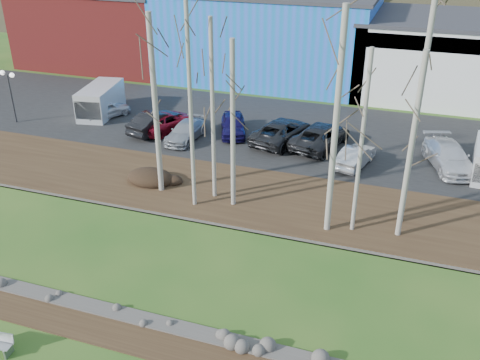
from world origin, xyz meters
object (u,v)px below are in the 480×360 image
at_px(street_lamp, 9,83).
at_px(car_2, 167,122).
at_px(car_1, 156,122).
at_px(car_0, 107,109).
at_px(car_3, 186,131).
at_px(car_4, 233,124).
at_px(car_8, 281,131).
at_px(van_grey, 100,101).
at_px(car_7, 449,156).
at_px(car_5, 355,156).
at_px(car_6, 320,136).

relative_size(street_lamp, car_2, 0.82).
bearing_deg(car_1, car_0, -2.37).
height_order(car_3, car_4, car_4).
bearing_deg(street_lamp, car_2, 26.07).
distance_m(street_lamp, car_8, 20.94).
bearing_deg(van_grey, car_7, -13.08).
distance_m(car_5, car_6, 3.64).
bearing_deg(car_0, car_3, -169.32).
bearing_deg(car_1, car_4, -151.11).
bearing_deg(car_3, car_8, 17.20).
bearing_deg(car_6, car_0, 13.19).
relative_size(car_2, car_3, 1.11).
bearing_deg(street_lamp, car_3, 19.40).
relative_size(car_1, car_5, 1.19).
bearing_deg(car_5, car_0, 5.89).
bearing_deg(car_8, car_7, -168.90).
height_order(car_4, car_5, car_4).
relative_size(street_lamp, car_5, 1.00).
relative_size(car_6, car_7, 1.06).
xyz_separation_m(car_4, car_7, (14.97, -0.89, 0.03)).
height_order(street_lamp, car_7, street_lamp).
xyz_separation_m(car_0, van_grey, (-0.83, 0.40, 0.49)).
relative_size(car_5, car_6, 0.71).
height_order(car_1, car_8, car_8).
distance_m(car_2, van_grey, 6.74).
xyz_separation_m(car_3, car_5, (12.16, -0.46, 0.02)).
bearing_deg(car_7, van_grey, 157.49).
relative_size(car_2, car_7, 0.92).
distance_m(car_7, car_8, 11.25).
relative_size(car_2, car_5, 1.22).
bearing_deg(car_2, car_3, 170.06).
height_order(car_1, car_6, car_6).
height_order(street_lamp, van_grey, street_lamp).
xyz_separation_m(car_3, car_7, (17.82, 1.26, 0.13)).
bearing_deg(street_lamp, car_4, 25.88).
relative_size(car_0, car_4, 0.88).
distance_m(car_3, car_4, 3.57).
bearing_deg(car_4, car_0, 158.80).
xyz_separation_m(car_1, car_8, (9.32, 1.19, 0.00)).
bearing_deg(van_grey, car_4, -12.48).
bearing_deg(car_5, street_lamp, 14.81).
xyz_separation_m(car_0, car_8, (14.45, -0.34, 0.14)).
bearing_deg(car_4, car_1, 173.82).
bearing_deg(car_8, car_3, 30.32).
height_order(car_1, van_grey, van_grey).
bearing_deg(car_4, car_5, -36.43).
distance_m(car_7, van_grey, 26.55).
distance_m(car_1, car_4, 5.77).
relative_size(car_3, car_4, 1.02).
distance_m(car_0, van_grey, 1.04).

